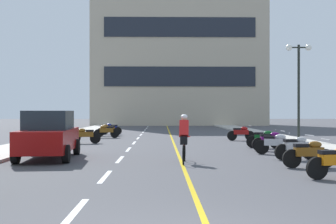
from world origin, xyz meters
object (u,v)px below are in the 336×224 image
object	(u,v)px
parked_car_near	(49,135)
motorcycle_4	(276,143)
cyclist_rider	(184,137)
motorcycle_5	(271,141)
motorcycle_2	(309,153)
motorcycle_1	(336,161)
motorcycle_7	(85,135)
motorcycle_3	(296,147)
street_lamp_mid	(299,71)
motorcycle_11	(111,128)
motorcycle_8	(241,133)
motorcycle_6	(264,138)
motorcycle_9	(106,131)
motorcycle_10	(108,130)

from	to	relation	value
parked_car_near	motorcycle_4	distance (m)	9.10
parked_car_near	cyclist_rider	distance (m)	5.19
motorcycle_4	motorcycle_5	size ratio (longest dim) A/B	0.97
motorcycle_2	motorcycle_4	distance (m)	3.98
motorcycle_1	motorcycle_7	distance (m)	14.91
motorcycle_2	motorcycle_3	world-z (taller)	same
street_lamp_mid	motorcycle_11	size ratio (longest dim) A/B	3.30
motorcycle_1	motorcycle_8	bearing A→B (deg)	88.96
motorcycle_2	motorcycle_7	world-z (taller)	same
motorcycle_11	motorcycle_8	bearing A→B (deg)	-36.65
motorcycle_3	motorcycle_11	bearing A→B (deg)	118.26
street_lamp_mid	motorcycle_1	world-z (taller)	street_lamp_mid
street_lamp_mid	motorcycle_2	size ratio (longest dim) A/B	3.21
motorcycle_6	motorcycle_2	bearing A→B (deg)	-92.74
parked_car_near	motorcycle_3	world-z (taller)	parked_car_near
motorcycle_1	cyclist_rider	size ratio (longest dim) A/B	0.96
parked_car_near	motorcycle_1	xyz separation A→B (m)	(8.89, -4.75, -0.44)
motorcycle_11	motorcycle_2	bearing A→B (deg)	-65.37
motorcycle_2	motorcycle_3	distance (m)	2.18
street_lamp_mid	cyclist_rider	size ratio (longest dim) A/B	3.09
motorcycle_3	motorcycle_11	world-z (taller)	same
motorcycle_6	motorcycle_1	bearing A→B (deg)	-92.37
street_lamp_mid	motorcycle_2	xyz separation A→B (m)	(-3.08, -10.07, -3.61)
motorcycle_5	motorcycle_11	world-z (taller)	same
motorcycle_2	motorcycle_6	distance (m)	6.96
motorcycle_5	motorcycle_9	xyz separation A→B (m)	(-8.66, 9.11, 0.00)
motorcycle_6	motorcycle_9	distance (m)	11.63
motorcycle_1	parked_car_near	bearing A→B (deg)	151.89
motorcycle_4	motorcycle_10	xyz separation A→B (m)	(-8.56, 12.64, 0.00)
motorcycle_6	motorcycle_5	bearing A→B (deg)	-92.12
motorcycle_4	motorcycle_9	size ratio (longest dim) A/B	0.97
motorcycle_5	motorcycle_10	world-z (taller)	same
motorcycle_5	motorcycle_2	bearing A→B (deg)	-92.89
motorcycle_1	motorcycle_10	world-z (taller)	same
cyclist_rider	motorcycle_5	bearing A→B (deg)	44.81
motorcycle_10	motorcycle_4	bearing A→B (deg)	-55.89
motorcycle_5	motorcycle_8	distance (m)	6.56
parked_car_near	cyclist_rider	world-z (taller)	parked_car_near
motorcycle_3	motorcycle_4	distance (m)	1.84
motorcycle_1	motorcycle_5	xyz separation A→B (m)	(0.32, 7.65, 0.00)
motorcycle_6	motorcycle_10	distance (m)	13.10
motorcycle_5	motorcycle_11	xyz separation A→B (m)	(-8.81, 13.07, 0.00)
parked_car_near	motorcycle_11	xyz separation A→B (m)	(0.40, 15.97, -0.44)
motorcycle_2	motorcycle_5	xyz separation A→B (m)	(0.28, 5.55, 0.00)
motorcycle_10	motorcycle_11	bearing A→B (deg)	90.81
motorcycle_8	motorcycle_3	bearing A→B (deg)	-89.45
motorcycle_6	motorcycle_4	bearing A→B (deg)	-95.31
motorcycle_1	motorcycle_7	size ratio (longest dim) A/B	1.00
street_lamp_mid	motorcycle_4	distance (m)	7.69
street_lamp_mid	motorcycle_8	world-z (taller)	street_lamp_mid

